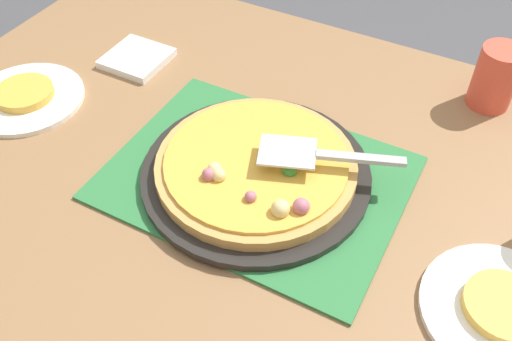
% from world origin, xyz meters
% --- Properties ---
extents(dining_table, '(1.40, 1.00, 0.75)m').
position_xyz_m(dining_table, '(0.00, 0.00, 0.64)').
color(dining_table, olive).
rests_on(dining_table, ground_plane).
extents(placemat, '(0.48, 0.36, 0.01)m').
position_xyz_m(placemat, '(0.00, 0.00, 0.75)').
color(placemat, '#2D753D').
rests_on(placemat, dining_table).
extents(pizza_pan, '(0.38, 0.38, 0.01)m').
position_xyz_m(pizza_pan, '(0.00, 0.00, 0.76)').
color(pizza_pan, black).
rests_on(pizza_pan, placemat).
extents(pizza, '(0.33, 0.33, 0.05)m').
position_xyz_m(pizza, '(-0.00, 0.00, 0.78)').
color(pizza, tan).
rests_on(pizza, pizza_pan).
extents(plate_near_left, '(0.22, 0.22, 0.01)m').
position_xyz_m(plate_near_left, '(-0.41, 0.06, 0.76)').
color(plate_near_left, white).
rests_on(plate_near_left, dining_table).
extents(plate_far_right, '(0.22, 0.22, 0.01)m').
position_xyz_m(plate_far_right, '(0.49, 0.03, 0.76)').
color(plate_far_right, white).
rests_on(plate_far_right, dining_table).
extents(served_slice_left, '(0.11, 0.11, 0.02)m').
position_xyz_m(served_slice_left, '(-0.41, 0.06, 0.77)').
color(served_slice_left, '#EAB747').
rests_on(served_slice_left, plate_near_left).
extents(served_slice_right, '(0.11, 0.11, 0.02)m').
position_xyz_m(served_slice_right, '(0.49, 0.03, 0.77)').
color(served_slice_right, gold).
rests_on(served_slice_right, plate_far_right).
extents(cup_far, '(0.08, 0.08, 0.12)m').
position_xyz_m(cup_far, '(-0.30, -0.39, 0.81)').
color(cup_far, '#E04C38').
rests_on(cup_far, dining_table).
extents(pizza_server, '(0.23, 0.12, 0.01)m').
position_xyz_m(pizza_server, '(-0.09, -0.03, 0.82)').
color(pizza_server, silver).
rests_on(pizza_server, pizza).
extents(napkin_stack, '(0.12, 0.12, 0.02)m').
position_xyz_m(napkin_stack, '(0.38, -0.18, 0.76)').
color(napkin_stack, white).
rests_on(napkin_stack, dining_table).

